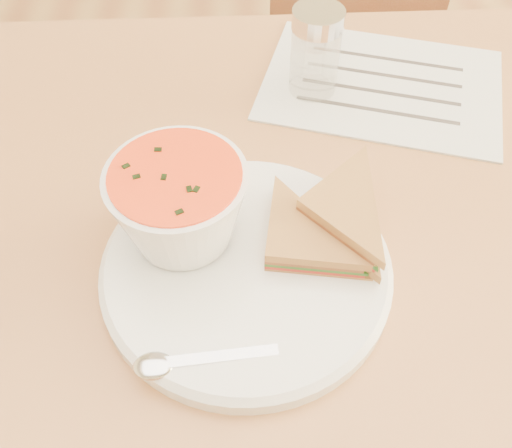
{
  "coord_description": "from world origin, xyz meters",
  "views": [
    {
      "loc": [
        -0.06,
        -0.38,
        1.2
      ],
      "look_at": [
        -0.05,
        -0.07,
        0.8
      ],
      "focal_mm": 40.0,
      "sensor_mm": 36.0,
      "label": 1
    }
  ],
  "objects_px": {
    "chair_far": "(335,113)",
    "soup_bowl": "(180,209)",
    "condiment_shaker": "(315,53)",
    "plate": "(246,270)",
    "dining_table": "(284,360)"
  },
  "relations": [
    {
      "from": "chair_far",
      "to": "soup_bowl",
      "type": "distance_m",
      "value": 0.76
    },
    {
      "from": "chair_far",
      "to": "condiment_shaker",
      "type": "distance_m",
      "value": 0.55
    },
    {
      "from": "plate",
      "to": "soup_bowl",
      "type": "xyz_separation_m",
      "value": [
        -0.06,
        0.03,
        0.05
      ]
    },
    {
      "from": "plate",
      "to": "soup_bowl",
      "type": "height_order",
      "value": "soup_bowl"
    },
    {
      "from": "soup_bowl",
      "to": "condiment_shaker",
      "type": "height_order",
      "value": "condiment_shaker"
    },
    {
      "from": "plate",
      "to": "soup_bowl",
      "type": "bearing_deg",
      "value": 149.1
    },
    {
      "from": "chair_far",
      "to": "soup_bowl",
      "type": "bearing_deg",
      "value": 83.25
    },
    {
      "from": "plate",
      "to": "dining_table",
      "type": "bearing_deg",
      "value": 57.01
    },
    {
      "from": "dining_table",
      "to": "soup_bowl",
      "type": "bearing_deg",
      "value": -154.61
    },
    {
      "from": "dining_table",
      "to": "plate",
      "type": "relative_size",
      "value": 3.75
    },
    {
      "from": "chair_far",
      "to": "plate",
      "type": "distance_m",
      "value": 0.75
    },
    {
      "from": "dining_table",
      "to": "plate",
      "type": "distance_m",
      "value": 0.4
    },
    {
      "from": "chair_far",
      "to": "condiment_shaker",
      "type": "xyz_separation_m",
      "value": [
        -0.12,
        -0.36,
        0.4
      ]
    },
    {
      "from": "plate",
      "to": "condiment_shaker",
      "type": "bearing_deg",
      "value": 71.31
    },
    {
      "from": "soup_bowl",
      "to": "condiment_shaker",
      "type": "relative_size",
      "value": 1.16
    }
  ]
}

